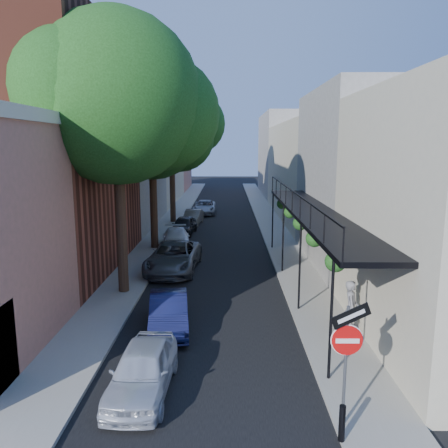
{
  "coord_description": "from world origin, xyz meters",
  "views": [
    {
      "loc": [
        0.61,
        -7.71,
        6.23
      ],
      "look_at": [
        0.45,
        11.15,
        2.8
      ],
      "focal_mm": 35.0,
      "sensor_mm": 36.0,
      "label": 1
    }
  ],
  "objects_px": {
    "parked_car_a": "(143,370)",
    "parked_car_e": "(184,225)",
    "oak_far": "(177,118)",
    "parked_car_d": "(176,238)",
    "parked_car_g": "(205,207)",
    "parked_car_c": "(174,257)",
    "pedestrian": "(351,308)",
    "sign_post": "(347,345)",
    "oak_mid": "(159,130)",
    "parked_car_b": "(169,312)",
    "parked_car_f": "(193,217)",
    "bollard": "(342,423)",
    "oak_near": "(128,103)"
  },
  "relations": [
    {
      "from": "oak_mid",
      "to": "parked_car_a",
      "type": "height_order",
      "value": "oak_mid"
    },
    {
      "from": "sign_post",
      "to": "parked_car_c",
      "type": "bearing_deg",
      "value": 112.89
    },
    {
      "from": "parked_car_e",
      "to": "pedestrian",
      "type": "bearing_deg",
      "value": -61.78
    },
    {
      "from": "parked_car_b",
      "to": "pedestrian",
      "type": "distance_m",
      "value": 6.06
    },
    {
      "from": "pedestrian",
      "to": "parked_car_e",
      "type": "bearing_deg",
      "value": 36.18
    },
    {
      "from": "parked_car_c",
      "to": "pedestrian",
      "type": "height_order",
      "value": "pedestrian"
    },
    {
      "from": "bollard",
      "to": "parked_car_f",
      "type": "distance_m",
      "value": 26.42
    },
    {
      "from": "oak_far",
      "to": "parked_car_f",
      "type": "distance_m",
      "value": 7.82
    },
    {
      "from": "oak_mid",
      "to": "parked_car_e",
      "type": "height_order",
      "value": "oak_mid"
    },
    {
      "from": "parked_car_c",
      "to": "parked_car_f",
      "type": "relative_size",
      "value": 1.45
    },
    {
      "from": "bollard",
      "to": "sign_post",
      "type": "bearing_deg",
      "value": 71.44
    },
    {
      "from": "parked_car_a",
      "to": "parked_car_f",
      "type": "bearing_deg",
      "value": 93.32
    },
    {
      "from": "parked_car_c",
      "to": "pedestrian",
      "type": "bearing_deg",
      "value": -45.72
    },
    {
      "from": "oak_mid",
      "to": "oak_far",
      "type": "xyz_separation_m",
      "value": [
        0.06,
        9.04,
        1.2
      ]
    },
    {
      "from": "oak_near",
      "to": "pedestrian",
      "type": "xyz_separation_m",
      "value": [
        7.97,
        -4.57,
        -6.84
      ]
    },
    {
      "from": "oak_mid",
      "to": "parked_car_g",
      "type": "relative_size",
      "value": 2.31
    },
    {
      "from": "parked_car_a",
      "to": "parked_car_e",
      "type": "bearing_deg",
      "value": 94.58
    },
    {
      "from": "parked_car_d",
      "to": "parked_car_a",
      "type": "bearing_deg",
      "value": -94.19
    },
    {
      "from": "parked_car_f",
      "to": "parked_car_e",
      "type": "bearing_deg",
      "value": -89.52
    },
    {
      "from": "parked_car_b",
      "to": "pedestrian",
      "type": "bearing_deg",
      "value": -14.03
    },
    {
      "from": "oak_near",
      "to": "oak_mid",
      "type": "relative_size",
      "value": 1.12
    },
    {
      "from": "parked_car_c",
      "to": "pedestrian",
      "type": "distance_m",
      "value": 10.19
    },
    {
      "from": "oak_near",
      "to": "parked_car_b",
      "type": "bearing_deg",
      "value": -62.98
    },
    {
      "from": "oak_near",
      "to": "oak_far",
      "type": "xyz_separation_m",
      "value": [
        0.01,
        17.01,
        0.38
      ]
    },
    {
      "from": "bollard",
      "to": "parked_car_e",
      "type": "xyz_separation_m",
      "value": [
        -5.48,
        22.03,
        0.1
      ]
    },
    {
      "from": "bollard",
      "to": "parked_car_c",
      "type": "height_order",
      "value": "parked_car_c"
    },
    {
      "from": "oak_far",
      "to": "parked_car_e",
      "type": "height_order",
      "value": "oak_far"
    },
    {
      "from": "parked_car_b",
      "to": "oak_mid",
      "type": "bearing_deg",
      "value": 92.43
    },
    {
      "from": "oak_mid",
      "to": "oak_far",
      "type": "height_order",
      "value": "oak_far"
    },
    {
      "from": "oak_mid",
      "to": "parked_car_f",
      "type": "distance_m",
      "value": 10.52
    },
    {
      "from": "parked_car_a",
      "to": "pedestrian",
      "type": "relative_size",
      "value": 1.97
    },
    {
      "from": "parked_car_f",
      "to": "oak_far",
      "type": "bearing_deg",
      "value": 150.38
    },
    {
      "from": "sign_post",
      "to": "parked_car_e",
      "type": "bearing_deg",
      "value": 104.67
    },
    {
      "from": "sign_post",
      "to": "parked_car_d",
      "type": "distance_m",
      "value": 18.4
    },
    {
      "from": "parked_car_f",
      "to": "pedestrian",
      "type": "xyz_separation_m",
      "value": [
        6.74,
        -20.73,
        0.46
      ]
    },
    {
      "from": "pedestrian",
      "to": "parked_car_f",
      "type": "bearing_deg",
      "value": 31.38
    },
    {
      "from": "bollard",
      "to": "parked_car_b",
      "type": "xyz_separation_m",
      "value": [
        -4.4,
        5.9,
        0.08
      ]
    },
    {
      "from": "parked_car_g",
      "to": "parked_car_f",
      "type": "bearing_deg",
      "value": -96.59
    },
    {
      "from": "bollard",
      "to": "parked_car_a",
      "type": "height_order",
      "value": "parked_car_a"
    },
    {
      "from": "parked_car_d",
      "to": "parked_car_g",
      "type": "bearing_deg",
      "value": 77.81
    },
    {
      "from": "parked_car_c",
      "to": "parked_car_f",
      "type": "xyz_separation_m",
      "value": [
        -0.06,
        13.04,
        -0.13
      ]
    },
    {
      "from": "sign_post",
      "to": "parked_car_d",
      "type": "relative_size",
      "value": 0.75
    },
    {
      "from": "parked_car_b",
      "to": "parked_car_e",
      "type": "bearing_deg",
      "value": 86.59
    },
    {
      "from": "parked_car_f",
      "to": "parked_car_g",
      "type": "distance_m",
      "value": 5.43
    },
    {
      "from": "bollard",
      "to": "pedestrian",
      "type": "relative_size",
      "value": 0.44
    },
    {
      "from": "parked_car_a",
      "to": "parked_car_c",
      "type": "distance_m",
      "value": 10.91
    },
    {
      "from": "parked_car_g",
      "to": "sign_post",
      "type": "bearing_deg",
      "value": -81.31
    },
    {
      "from": "oak_mid",
      "to": "oak_near",
      "type": "bearing_deg",
      "value": -89.63
    },
    {
      "from": "sign_post",
      "to": "parked_car_c",
      "type": "xyz_separation_m",
      "value": [
        -5.24,
        12.41,
        -1.33
      ]
    },
    {
      "from": "parked_car_e",
      "to": "oak_mid",
      "type": "bearing_deg",
      "value": -96.84
    }
  ]
}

